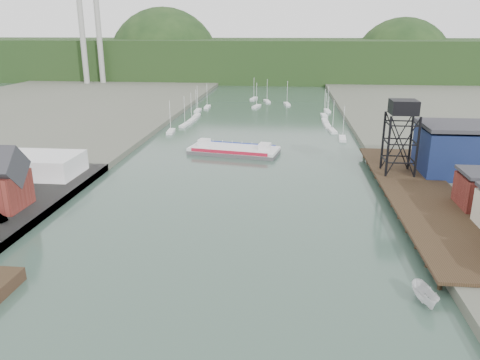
# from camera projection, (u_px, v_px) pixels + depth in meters

# --- Properties ---
(ground) EXTENTS (600.00, 600.00, 0.00)m
(ground) POSITION_uv_depth(u_px,v_px,m) (186.00, 330.00, 52.61)
(ground) COLOR #294039
(ground) RESTS_ON ground
(east_pier) EXTENTS (14.00, 70.00, 2.45)m
(east_pier) POSITION_uv_depth(u_px,v_px,m) (421.00, 193.00, 91.03)
(east_pier) COLOR black
(east_pier) RESTS_ON ground
(white_shed) EXTENTS (18.00, 12.00, 4.50)m
(white_shed) POSITION_uv_depth(u_px,v_px,m) (38.00, 165.00, 103.07)
(white_shed) COLOR silver
(white_shed) RESTS_ON west_quay
(lift_tower) EXTENTS (6.50, 6.50, 16.00)m
(lift_tower) POSITION_uv_depth(u_px,v_px,m) (403.00, 112.00, 99.32)
(lift_tower) COLOR black
(lift_tower) RESTS_ON east_pier
(blue_shed) EXTENTS (20.50, 14.50, 11.30)m
(blue_shed) POSITION_uv_depth(u_px,v_px,m) (467.00, 150.00, 102.38)
(blue_shed) COLOR #0C1937
(blue_shed) RESTS_ON east_land
(marina_sailboats) EXTENTS (57.71, 92.65, 0.90)m
(marina_sailboats) POSITION_uv_depth(u_px,v_px,m) (261.00, 115.00, 183.60)
(marina_sailboats) COLOR silver
(marina_sailboats) RESTS_ON ground
(smokestacks) EXTENTS (11.20, 8.20, 60.00)m
(smokestacks) POSITION_uv_depth(u_px,v_px,m) (91.00, 34.00, 273.91)
(smokestacks) COLOR #989893
(smokestacks) RESTS_ON ground
(distant_hills) EXTENTS (500.00, 120.00, 80.00)m
(distant_hills) POSITION_uv_depth(u_px,v_px,m) (269.00, 62.00, 335.16)
(distant_hills) COLOR black
(distant_hills) RESTS_ON ground
(chain_ferry) EXTENTS (25.31, 13.80, 3.45)m
(chain_ferry) POSITION_uv_depth(u_px,v_px,m) (234.00, 150.00, 127.52)
(chain_ferry) COLOR #48474A
(chain_ferry) RESTS_ON ground
(motorboat) EXTENTS (3.00, 5.91, 2.18)m
(motorboat) POSITION_uv_depth(u_px,v_px,m) (425.00, 296.00, 57.49)
(motorboat) COLOR silver
(motorboat) RESTS_ON ground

